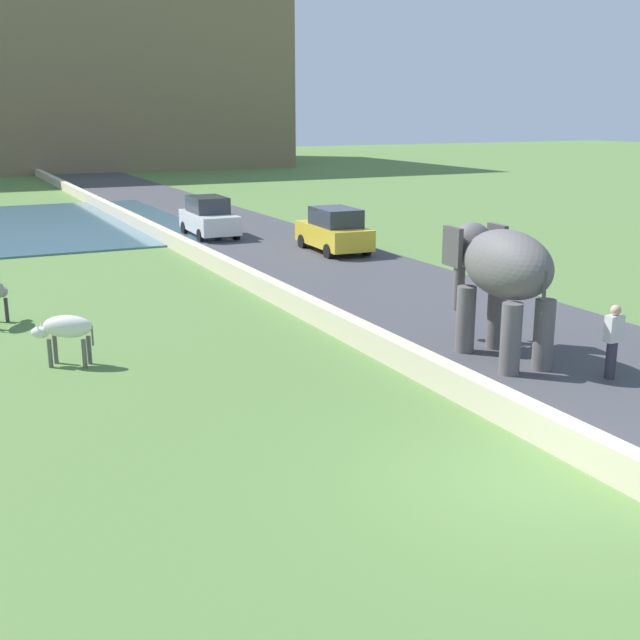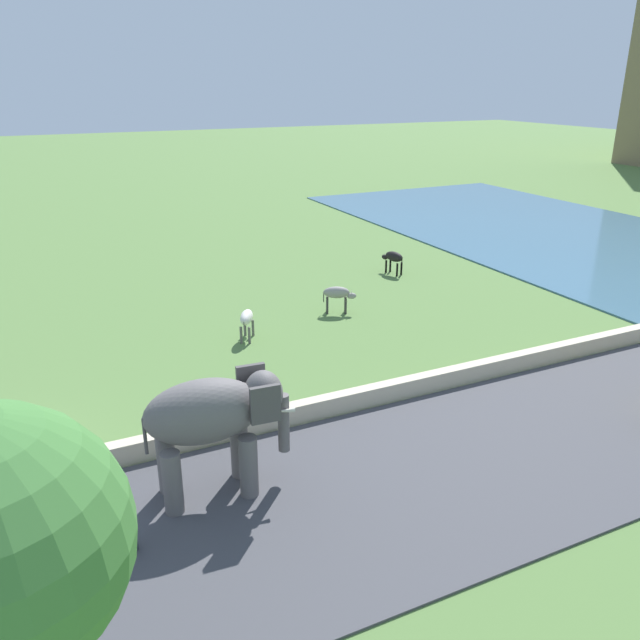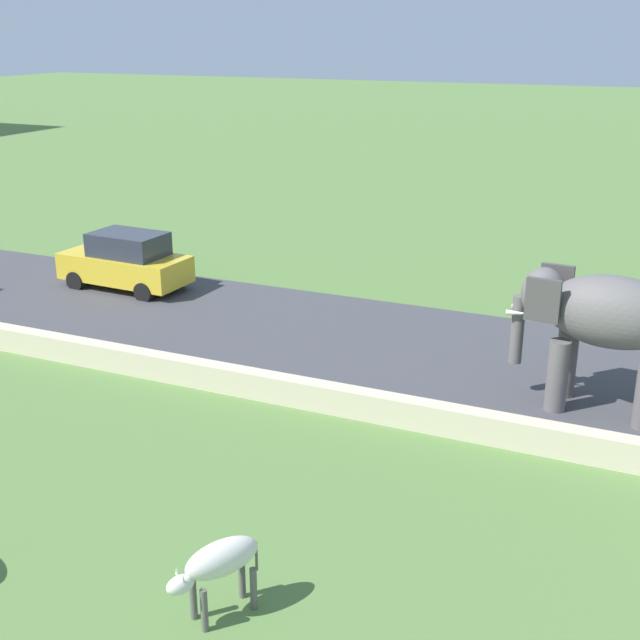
% 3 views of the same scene
% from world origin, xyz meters
% --- Properties ---
extents(road_surface, '(7.00, 120.00, 0.06)m').
position_xyz_m(road_surface, '(5.00, 20.00, 0.03)').
color(road_surface, '#424247').
rests_on(road_surface, ground).
extents(barrier_wall, '(0.40, 110.00, 0.59)m').
position_xyz_m(barrier_wall, '(1.20, 18.00, 0.30)').
color(barrier_wall, beige).
rests_on(barrier_wall, ground).
extents(elephant, '(1.59, 3.51, 2.99)m').
position_xyz_m(elephant, '(3.44, 5.19, 2.04)').
color(elephant, '#605B5B').
rests_on(elephant, ground).
extents(car_yellow, '(1.95, 4.08, 1.80)m').
position_xyz_m(car_yellow, '(6.57, 19.31, 0.90)').
color(car_yellow, gold).
rests_on(car_yellow, ground).
extents(cow_white, '(1.37, 0.98, 1.15)m').
position_xyz_m(cow_white, '(-5.33, 9.01, 0.84)').
color(cow_white, silver).
rests_on(cow_white, ground).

